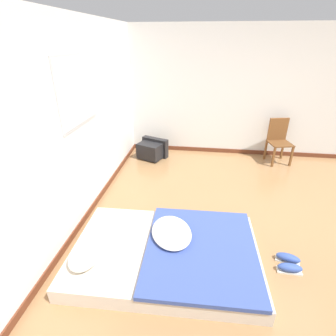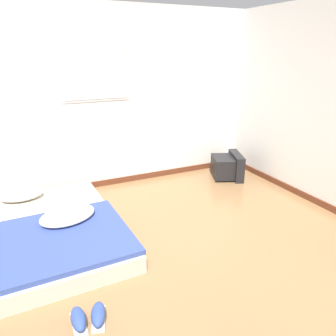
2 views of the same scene
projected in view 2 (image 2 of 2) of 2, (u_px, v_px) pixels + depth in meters
ground_plane at (156, 318)px, 2.57m from camera, size 20.00×20.00×0.00m
wall_back at (74, 103)px, 4.55m from camera, size 7.97×0.08×2.60m
mattress_bed at (53, 229)px, 3.61m from camera, size 1.45×2.13×0.32m
crt_tv at (228, 166)px, 5.36m from camera, size 0.61×0.66×0.40m
sneaker_pair at (88, 317)px, 2.51m from camera, size 0.30×0.29×0.10m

